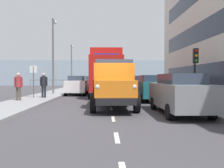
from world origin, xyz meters
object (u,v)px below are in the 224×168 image
Objects in this scene: car_teal_kerbside_1 at (152,88)px; traffic_light_near at (195,63)px; car_red_kerbside_2 at (140,85)px; pedestrian_near_railing at (18,84)px; lorry_cargo_red at (106,72)px; lamp_post_promenade at (53,49)px; truck_vintage_orange at (114,85)px; car_grey_kerbside_near at (179,93)px; pedestrian_strolling at (44,83)px; lamp_post_far at (72,62)px; street_sign at (33,76)px; car_white_oppositeside_0 at (77,85)px; car_silver_oppositeside_1 at (84,83)px.

car_teal_kerbside_1 is 1.31× the size of traffic_light_near.
car_red_kerbside_2 is 2.66× the size of pedestrian_near_railing.
lorry_cargo_red reaches higher than pedestrian_near_railing.
lamp_post_promenade is (10.15, -6.72, 1.62)m from traffic_light_near.
truck_vintage_orange reaches higher than car_teal_kerbside_1.
lorry_cargo_red is 1.82× the size of car_grey_kerbside_near.
pedestrian_near_railing is at bearing -27.32° from truck_vintage_orange.
lamp_post_promenade is at bearing -34.68° from car_teal_kerbside_1.
lamp_post_far reaches higher than pedestrian_strolling.
lamp_post_far reaches higher than lorry_cargo_red.
street_sign is (0.25, 16.85, -2.12)m from lamp_post_far.
traffic_light_near reaches higher than car_white_oppositeside_0.
lamp_post_promenade is 1.09× the size of lamp_post_far.
lamp_post_promenade is (0.25, -4.31, 2.92)m from pedestrian_strolling.
lamp_post_promenade is at bearing -61.69° from truck_vintage_orange.
lamp_post_promenade reaches higher than lorry_cargo_red.
street_sign is (5.12, 3.18, -0.39)m from lorry_cargo_red.
car_red_kerbside_2 and car_silver_oppositeside_1 have the same top height.
car_silver_oppositeside_1 is at bearing -64.07° from car_teal_kerbside_1.
pedestrian_strolling is at bearing 80.28° from car_silver_oppositeside_1.
car_teal_kerbside_1 is 0.92× the size of car_red_kerbside_2.
lamp_post_promenade is at bearing -86.66° from pedestrian_strolling.
car_teal_kerbside_1 is 2.40× the size of pedestrian_strolling.
truck_vintage_orange is at bearing 100.73° from car_silver_oppositeside_1.
lamp_post_promenade is at bearing -96.88° from pedestrian_near_railing.
car_silver_oppositeside_1 is at bearing -49.09° from car_red_kerbside_2.
lorry_cargo_red is at bearing -148.18° from street_sign.
pedestrian_near_railing reaches higher than car_teal_kerbside_1.
car_teal_kerbside_1 is at bearing 173.35° from street_sign.
car_grey_kerbside_near is 1.08× the size of car_teal_kerbside_1.
car_teal_kerbside_1 and car_silver_oppositeside_1 have the same top height.
traffic_light_near reaches higher than car_grey_kerbside_near.
car_red_kerbside_2 is 0.75× the size of lamp_post_far.
truck_vintage_orange is 11.02m from lamp_post_promenade.
lamp_post_promenade reaches higher than car_silver_oppositeside_1.
pedestrian_strolling is (4.43, 3.08, -0.90)m from lorry_cargo_red.
lamp_post_promenade is at bearing 71.83° from car_silver_oppositeside_1.
lamp_post_far is at bearing -76.54° from truck_vintage_orange.
lorry_cargo_red is 4.79× the size of pedestrian_near_railing.
lorry_cargo_red is at bearing -87.49° from truck_vintage_orange.
lamp_post_far reaches higher than traffic_light_near.
car_grey_kerbside_near and car_silver_oppositeside_1 have the same top height.
car_white_oppositeside_0 is at bearing -72.82° from truck_vintage_orange.
lamp_post_far is (7.92, -17.80, 2.90)m from car_teal_kerbside_1.
lorry_cargo_red is 3.65× the size of street_sign.
car_red_kerbside_2 is at bearing 178.23° from lamp_post_promenade.
car_grey_kerbside_near is (-2.71, 1.76, -0.28)m from truck_vintage_orange.
lorry_cargo_red is 1.80× the size of car_red_kerbside_2.
lamp_post_far is at bearing -71.40° from car_grey_kerbside_near.
street_sign is at bearing 76.85° from car_silver_oppositeside_1.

